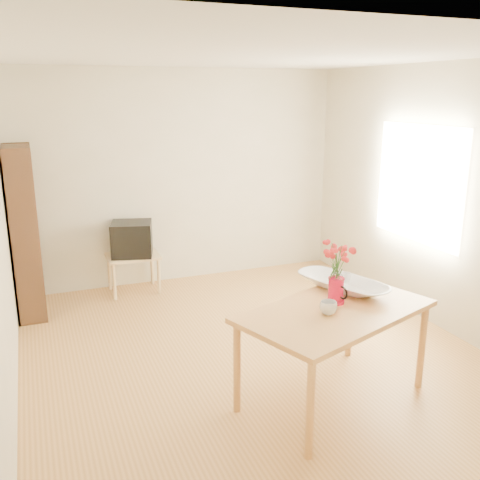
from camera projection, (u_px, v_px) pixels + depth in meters
name	position (u px, v px, depth m)	size (l,w,h in m)	color
room	(256.00, 214.00, 4.57)	(4.50, 4.50, 4.50)	#AB763C
table	(335.00, 318.00, 4.01)	(1.65, 1.28, 0.75)	#C18242
tv_stand	(133.00, 261.00, 6.32)	(0.60, 0.45, 0.46)	#D7B379
bookshelf	(25.00, 238.00, 5.59)	(0.28, 0.70, 1.80)	#311C10
pitcher	(336.00, 291.00, 4.07)	(0.14, 0.21, 0.21)	red
flowers	(337.00, 258.00, 4.00)	(0.23, 0.23, 0.33)	red
mug	(328.00, 308.00, 3.88)	(0.13, 0.13, 0.10)	white
bowl	(344.00, 260.00, 4.32)	(0.53, 0.53, 0.50)	white
teacup_a	(339.00, 266.00, 4.32)	(0.07, 0.07, 0.07)	white
teacup_b	(347.00, 264.00, 4.37)	(0.07, 0.07, 0.07)	white
television	(132.00, 238.00, 6.26)	(0.55, 0.52, 0.40)	black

